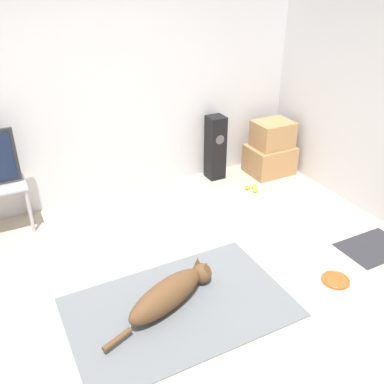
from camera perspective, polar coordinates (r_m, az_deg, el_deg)
ground_plane at (r=3.77m, az=-2.12°, el=-14.12°), size 12.00×12.00×0.00m
wall_back at (r=4.94m, az=-13.18°, el=12.77°), size 8.00×0.06×2.55m
area_rug at (r=3.69m, az=-1.65°, el=-15.08°), size 1.82×1.16×0.01m
dog at (r=3.62m, az=-2.90°, el=-13.29°), size 1.12×0.51×0.27m
frisbee at (r=4.15m, az=18.60°, el=-11.05°), size 0.25×0.25×0.03m
cardboard_box_lower at (r=5.88m, az=10.30°, el=4.30°), size 0.58×0.48×0.38m
cardboard_box_upper at (r=5.74m, az=10.71°, el=7.58°), size 0.49×0.39×0.34m
floor_speaker at (r=5.56m, az=3.13°, el=5.93°), size 0.22×0.22×0.84m
tennis_ball_by_boxes at (r=5.47m, az=8.34°, el=0.73°), size 0.07×0.07×0.07m
tennis_ball_near_speaker at (r=5.43m, az=7.40°, el=0.62°), size 0.07×0.07×0.07m
tennis_ball_loose_on_carpet at (r=5.39m, az=8.43°, el=0.30°), size 0.07×0.07×0.07m
door_mat at (r=4.72m, az=23.02°, el=-6.81°), size 0.67×0.47×0.01m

